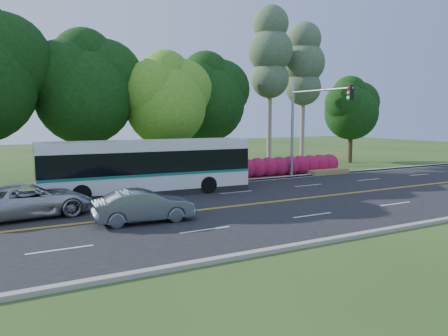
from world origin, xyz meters
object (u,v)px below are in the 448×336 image
traffic_signal (309,115)px  transit_bus (147,168)px  suv (29,200)px  sedan (144,206)px

traffic_signal → transit_bus: bearing=-179.8°
transit_bus → suv: transit_bus is taller
transit_bus → suv: bearing=-152.1°
traffic_signal → suv: size_ratio=1.28×
suv → traffic_signal: bearing=-85.7°
transit_bus → sedan: 6.90m
traffic_signal → sedan: bearing=-155.5°
traffic_signal → transit_bus: size_ratio=0.58×
sedan → suv: bearing=55.2°
suv → sedan: bearing=-134.0°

